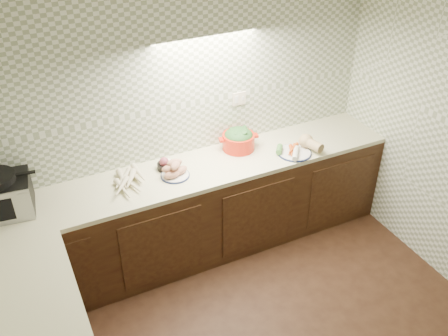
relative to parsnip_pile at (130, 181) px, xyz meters
name	(u,v)px	position (x,y,z in m)	size (l,w,h in m)	color
room	(302,194)	(0.57, -1.53, 0.69)	(3.60, 3.60, 2.60)	black
counter	(157,299)	(-0.11, -0.85, -0.49)	(3.60, 3.60, 0.90)	black
parsnip_pile	(130,181)	(0.00, 0.00, 0.00)	(0.41, 0.39, 0.08)	beige
sweet_potato_plate	(174,170)	(0.37, -0.04, 0.02)	(0.25, 0.24, 0.15)	#121B43
onion_bowl	(166,165)	(0.34, 0.09, 0.01)	(0.15, 0.15, 0.11)	black
dutch_oven	(239,139)	(1.05, 0.12, 0.06)	(0.36, 0.34, 0.20)	red
veg_plate	(300,146)	(1.53, -0.16, 0.01)	(0.39, 0.33, 0.14)	#121B43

